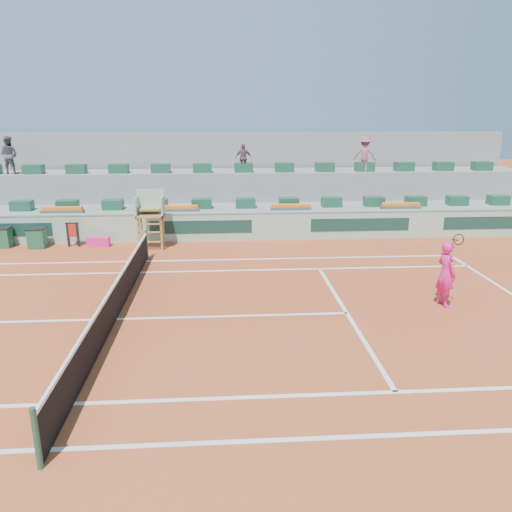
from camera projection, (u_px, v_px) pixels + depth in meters
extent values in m
plane|color=#A64220|center=(116.00, 319.00, 13.63)|extent=(90.00, 90.00, 0.00)
cube|color=gray|center=(161.00, 218.00, 23.71)|extent=(36.00, 4.00, 1.20)
cube|color=gray|center=(164.00, 197.00, 25.05)|extent=(36.00, 2.40, 2.60)
cube|color=gray|center=(166.00, 175.00, 26.33)|extent=(36.00, 0.40, 4.40)
cube|color=#FC208C|center=(99.00, 242.00, 20.90)|extent=(0.90, 0.40, 0.40)
imported|color=#504E5C|center=(9.00, 155.00, 23.46)|extent=(0.94, 0.78, 1.76)
imported|color=#6E4958|center=(244.00, 158.00, 24.14)|extent=(0.82, 0.38, 1.37)
imported|color=#A35166|center=(365.00, 154.00, 24.35)|extent=(1.21, 0.88, 1.68)
cube|color=white|center=(50.00, 450.00, 8.38)|extent=(23.77, 0.12, 0.01)
cube|color=white|center=(146.00, 261.00, 18.88)|extent=(23.77, 0.12, 0.01)
cube|color=white|center=(73.00, 404.00, 9.69)|extent=(23.77, 0.12, 0.01)
cube|color=white|center=(140.00, 272.00, 17.57)|extent=(23.77, 0.12, 0.01)
cube|color=white|center=(347.00, 313.00, 14.03)|extent=(0.12, 8.23, 0.01)
cube|color=white|center=(116.00, 319.00, 13.63)|extent=(12.80, 0.12, 0.01)
cube|color=black|center=(115.00, 304.00, 13.50)|extent=(0.03, 11.87, 0.92)
cube|color=white|center=(113.00, 286.00, 13.36)|extent=(0.06, 11.87, 0.07)
cylinder|color=#214D34|center=(37.00, 439.00, 7.79)|extent=(0.10, 0.10, 1.10)
cylinder|color=#214D34|center=(146.00, 244.00, 19.16)|extent=(0.10, 0.10, 1.10)
cube|color=#96BDA7|center=(155.00, 228.00, 21.61)|extent=(36.00, 0.30, 1.20)
cube|color=gray|center=(154.00, 214.00, 21.43)|extent=(36.00, 0.34, 0.06)
cube|color=#14392F|center=(201.00, 227.00, 21.57)|extent=(4.40, 0.02, 0.56)
cube|color=#14392F|center=(360.00, 225.00, 22.01)|extent=(4.40, 0.02, 0.56)
cube|color=#14392F|center=(491.00, 223.00, 22.39)|extent=(4.40, 0.02, 0.56)
cube|color=olive|center=(139.00, 234.00, 20.17)|extent=(0.08, 0.08, 1.35)
cube|color=olive|center=(161.00, 234.00, 20.22)|extent=(0.08, 0.08, 1.35)
cube|color=olive|center=(142.00, 230.00, 20.84)|extent=(0.08, 0.08, 1.35)
cube|color=olive|center=(163.00, 230.00, 20.90)|extent=(0.08, 0.08, 1.35)
cube|color=olive|center=(150.00, 215.00, 20.33)|extent=(1.10, 0.90, 0.08)
cube|color=#96BDA7|center=(151.00, 201.00, 20.55)|extent=(1.10, 0.08, 1.00)
cube|color=#96BDA7|center=(137.00, 207.00, 20.20)|extent=(0.06, 0.90, 0.80)
cube|color=#96BDA7|center=(163.00, 206.00, 20.26)|extent=(0.06, 0.90, 0.80)
cube|color=olive|center=(150.00, 209.00, 20.36)|extent=(0.80, 0.60, 0.08)
cube|color=olive|center=(151.00, 242.00, 20.29)|extent=(0.90, 0.08, 0.06)
cube|color=olive|center=(150.00, 232.00, 20.18)|extent=(0.90, 0.08, 0.06)
cube|color=olive|center=(150.00, 224.00, 20.08)|extent=(0.90, 0.08, 0.06)
cube|color=#1A4E33|center=(22.00, 206.00, 22.24)|extent=(0.90, 0.60, 0.44)
cube|color=#1A4E33|center=(68.00, 205.00, 22.37)|extent=(0.90, 0.60, 0.44)
cube|color=#1A4E33|center=(113.00, 204.00, 22.50)|extent=(0.90, 0.60, 0.44)
cube|color=#1A4E33|center=(158.00, 204.00, 22.62)|extent=(0.90, 0.60, 0.44)
cube|color=#1A4E33|center=(202.00, 203.00, 22.75)|extent=(0.90, 0.60, 0.44)
cube|color=#1A4E33|center=(246.00, 203.00, 22.88)|extent=(0.90, 0.60, 0.44)
cube|color=#1A4E33|center=(289.00, 202.00, 23.00)|extent=(0.90, 0.60, 0.44)
cube|color=#1A4E33|center=(332.00, 202.00, 23.13)|extent=(0.90, 0.60, 0.44)
cube|color=#1A4E33|center=(374.00, 201.00, 23.25)|extent=(0.90, 0.60, 0.44)
cube|color=#1A4E33|center=(416.00, 201.00, 23.38)|extent=(0.90, 0.60, 0.44)
cube|color=#1A4E33|center=(457.00, 200.00, 23.51)|extent=(0.90, 0.60, 0.44)
cube|color=#1A4E33|center=(498.00, 200.00, 23.63)|extent=(0.90, 0.60, 0.44)
cube|color=#1A4E33|center=(33.00, 169.00, 23.67)|extent=(0.90, 0.60, 0.44)
cube|color=#1A4E33|center=(76.00, 169.00, 23.80)|extent=(0.90, 0.60, 0.44)
cube|color=#1A4E33|center=(119.00, 169.00, 23.92)|extent=(0.90, 0.60, 0.44)
cube|color=#1A4E33|center=(161.00, 168.00, 24.05)|extent=(0.90, 0.60, 0.44)
cube|color=#1A4E33|center=(202.00, 168.00, 24.18)|extent=(0.90, 0.60, 0.44)
cube|color=#1A4E33|center=(244.00, 168.00, 24.30)|extent=(0.90, 0.60, 0.44)
cube|color=#1A4E33|center=(284.00, 167.00, 24.43)|extent=(0.90, 0.60, 0.44)
cube|color=#1A4E33|center=(325.00, 167.00, 24.56)|extent=(0.90, 0.60, 0.44)
cube|color=#1A4E33|center=(365.00, 167.00, 24.68)|extent=(0.90, 0.60, 0.44)
cube|color=#1A4E33|center=(404.00, 166.00, 24.81)|extent=(0.90, 0.60, 0.44)
cube|color=#1A4E33|center=(443.00, 166.00, 24.94)|extent=(0.90, 0.60, 0.44)
cube|color=#1A4E33|center=(482.00, 166.00, 25.06)|extent=(0.90, 0.60, 0.44)
cube|color=#515151|center=(63.00, 211.00, 21.64)|extent=(1.80, 0.36, 0.16)
cube|color=orange|center=(62.00, 208.00, 21.60)|extent=(1.70, 0.32, 0.12)
cube|color=#515151|center=(178.00, 210.00, 21.96)|extent=(1.80, 0.36, 0.16)
cube|color=orange|center=(178.00, 207.00, 21.92)|extent=(1.70, 0.32, 0.12)
cube|color=#515151|center=(291.00, 209.00, 22.27)|extent=(1.80, 0.36, 0.16)
cube|color=orange|center=(291.00, 206.00, 22.24)|extent=(1.70, 0.32, 0.12)
cube|color=#515151|center=(400.00, 207.00, 22.59)|extent=(1.80, 0.36, 0.16)
cube|color=orange|center=(401.00, 204.00, 22.55)|extent=(1.70, 0.32, 0.12)
cube|color=#1B5235|center=(37.00, 238.00, 20.65)|extent=(0.67, 0.57, 0.80)
cube|color=black|center=(36.00, 229.00, 20.53)|extent=(0.70, 0.61, 0.04)
cube|color=#1B5235|center=(2.00, 238.00, 20.74)|extent=(0.67, 0.58, 0.80)
cube|color=black|center=(1.00, 228.00, 20.62)|extent=(0.71, 0.62, 0.04)
cube|color=black|center=(68.00, 235.00, 20.80)|extent=(0.09, 0.09, 1.00)
cube|color=black|center=(78.00, 235.00, 20.82)|extent=(0.09, 0.09, 1.00)
cube|color=black|center=(72.00, 223.00, 20.67)|extent=(0.54, 0.07, 0.06)
cube|color=red|center=(72.00, 230.00, 20.73)|extent=(0.39, 0.04, 0.56)
imported|color=#FC208C|center=(446.00, 274.00, 14.36)|extent=(0.62, 0.80, 1.94)
cylinder|color=black|center=(455.00, 240.00, 13.77)|extent=(0.03, 0.35, 0.09)
torus|color=black|center=(459.00, 239.00, 13.54)|extent=(0.31, 0.08, 0.31)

